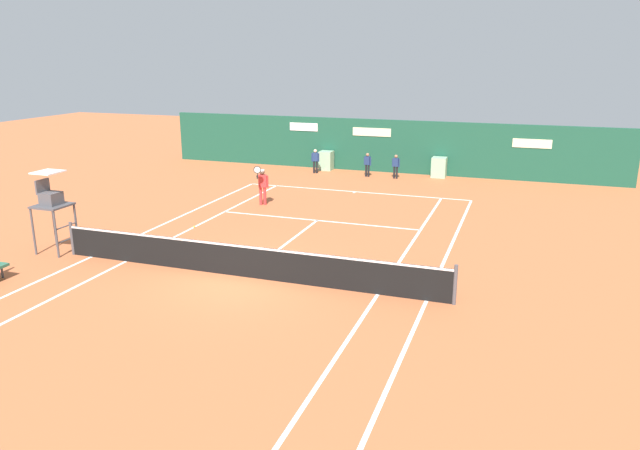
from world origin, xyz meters
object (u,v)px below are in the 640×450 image
player_on_baseline (262,184)px  ball_kid_left_post (396,165)px  ball_kid_centre_post (367,163)px  ball_kid_right_post (315,159)px  umpire_chair (51,201)px  tennis_ball_mid_court (194,227)px

player_on_baseline → ball_kid_left_post: size_ratio=1.42×
player_on_baseline → ball_kid_centre_post: 7.83m
player_on_baseline → ball_kid_right_post: bearing=-114.4°
umpire_chair → tennis_ball_mid_court: umpire_chair is taller
ball_kid_centre_post → ball_kid_left_post: ball_kid_centre_post is taller
player_on_baseline → tennis_ball_mid_court: size_ratio=25.97×
player_on_baseline → ball_kid_centre_post: size_ratio=1.42×
tennis_ball_mid_court → umpire_chair: bearing=-124.9°
ball_kid_left_post → ball_kid_right_post: 4.39m
player_on_baseline → ball_kid_right_post: 7.39m
umpire_chair → ball_kid_right_post: bearing=167.4°
ball_kid_right_post → tennis_ball_mid_court: (-0.68, -11.39, -0.71)m
umpire_chair → player_on_baseline: bearing=155.1°
player_on_baseline → tennis_ball_mid_court: bearing=50.2°
umpire_chair → ball_kid_right_post: size_ratio=2.04×
umpire_chair → ball_kid_left_post: bearing=153.0°
ball_kid_right_post → tennis_ball_mid_court: bearing=75.7°
ball_kid_centre_post → ball_kid_left_post: 1.50m
player_on_baseline → ball_kid_centre_post: bearing=-136.0°
player_on_baseline → ball_kid_left_post: (4.12, 7.38, -0.21)m
player_on_baseline → ball_kid_left_post: 8.45m
ball_kid_left_post → player_on_baseline: bearing=68.2°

